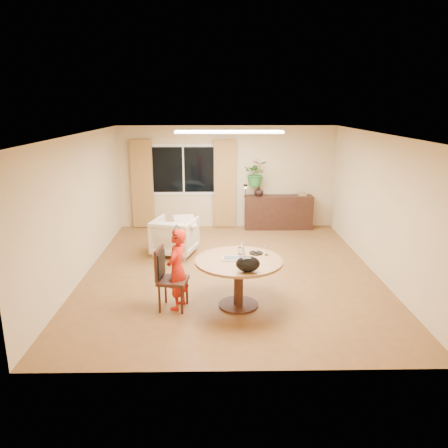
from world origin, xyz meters
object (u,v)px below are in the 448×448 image
dining_chair (173,279)px  sideboard (278,212)px  child (177,269)px  dining_table (239,270)px  armchair (175,236)px

dining_chair → sideboard: dining_chair is taller
dining_chair → child: bearing=28.3°
dining_table → dining_chair: size_ratio=1.38×
child → sideboard: size_ratio=0.75×
child → sideboard: 5.04m
sideboard → dining_chair: bearing=-116.5°
dining_chair → sideboard: (2.27, 4.55, -0.07)m
dining_table → sideboard: 4.66m
dining_table → armchair: size_ratio=1.58×
armchair → sideboard: bearing=-126.4°
child → sideboard: (2.20, 4.53, -0.22)m
sideboard → dining_table: bearing=-105.6°
dining_table → child: child is taller
dining_table → dining_chair: (-1.02, -0.07, -0.12)m
armchair → sideboard: 3.16m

